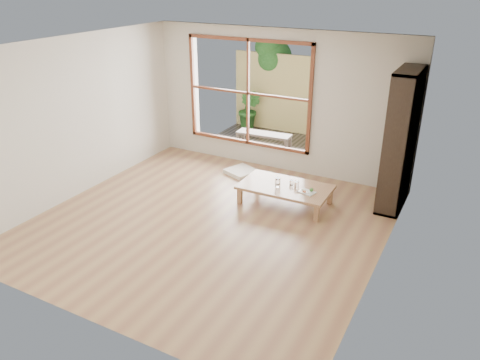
% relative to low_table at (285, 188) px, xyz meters
% --- Properties ---
extents(ground, '(5.00, 5.00, 0.00)m').
position_rel_low_table_xyz_m(ground, '(-0.76, -1.10, -0.28)').
color(ground, tan).
rests_on(ground, ground).
extents(low_table, '(1.46, 0.83, 0.32)m').
position_rel_low_table_xyz_m(low_table, '(0.00, 0.00, 0.00)').
color(low_table, '#AB7752').
rests_on(low_table, ground).
extents(floor_cushion, '(0.64, 0.64, 0.07)m').
position_rel_low_table_xyz_m(floor_cushion, '(-1.21, 0.77, -0.24)').
color(floor_cushion, white).
rests_on(floor_cushion, ground).
extents(bookshelf, '(0.35, 0.99, 2.20)m').
position_rel_low_table_xyz_m(bookshelf, '(1.55, 0.80, 0.82)').
color(bookshelf, '#2D2319').
rests_on(bookshelf, ground).
extents(glass_tall, '(0.08, 0.08, 0.15)m').
position_rel_low_table_xyz_m(glass_tall, '(-0.10, -0.09, 0.11)').
color(glass_tall, silver).
rests_on(glass_tall, low_table).
extents(glass_mid, '(0.07, 0.07, 0.10)m').
position_rel_low_table_xyz_m(glass_mid, '(0.18, 0.04, 0.09)').
color(glass_mid, silver).
rests_on(glass_mid, low_table).
extents(glass_short, '(0.06, 0.06, 0.08)m').
position_rel_low_table_xyz_m(glass_short, '(0.07, 0.08, 0.08)').
color(glass_short, silver).
rests_on(glass_short, low_table).
extents(glass_small, '(0.07, 0.07, 0.09)m').
position_rel_low_table_xyz_m(glass_small, '(-0.14, 0.02, 0.08)').
color(glass_small, silver).
rests_on(glass_small, low_table).
extents(food_tray, '(0.28, 0.23, 0.08)m').
position_rel_low_table_xyz_m(food_tray, '(0.40, -0.07, 0.06)').
color(food_tray, white).
rests_on(food_tray, low_table).
extents(deck, '(2.80, 2.00, 0.05)m').
position_rel_low_table_xyz_m(deck, '(-1.36, 2.46, -0.28)').
color(deck, '#3C322B').
rests_on(deck, ground).
extents(garden_bench, '(1.17, 0.41, 0.36)m').
position_rel_low_table_xyz_m(garden_bench, '(-1.36, 2.07, 0.05)').
color(garden_bench, '#2D2319').
rests_on(garden_bench, deck).
extents(bamboo_fence, '(2.80, 0.06, 1.80)m').
position_rel_low_table_xyz_m(bamboo_fence, '(-1.36, 3.46, 0.62)').
color(bamboo_fence, tan).
rests_on(bamboo_fence, ground).
extents(shrub_right, '(0.79, 0.70, 0.80)m').
position_rel_low_table_xyz_m(shrub_right, '(-0.37, 3.12, 0.15)').
color(shrub_right, '#2D6224').
rests_on(shrub_right, deck).
extents(shrub_left, '(0.57, 0.48, 0.97)m').
position_rel_low_table_xyz_m(shrub_left, '(-2.27, 3.17, 0.23)').
color(shrub_left, '#2D6224').
rests_on(shrub_left, deck).
extents(garden_tree, '(1.04, 0.85, 2.22)m').
position_rel_low_table_xyz_m(garden_tree, '(-2.03, 3.76, 1.35)').
color(garden_tree, '#4C3D2D').
rests_on(garden_tree, ground).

